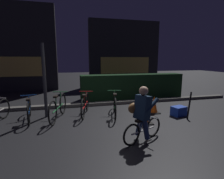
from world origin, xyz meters
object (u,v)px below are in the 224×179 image
at_px(parked_bike_left_mid, 29,109).
at_px(parked_bike_center_left, 58,107).
at_px(parked_bike_right_mid, 115,104).
at_px(closed_umbrella, 189,105).
at_px(street_post, 44,81).
at_px(blue_crate, 179,111).
at_px(parked_bike_center_right, 85,105).
at_px(cyclist, 142,114).
at_px(traffic_cone_far, 154,105).
at_px(traffic_cone_near, 146,114).

relative_size(parked_bike_left_mid, parked_bike_center_left, 0.91).
height_order(parked_bike_right_mid, closed_umbrella, closed_umbrella).
relative_size(street_post, parked_bike_right_mid, 1.39).
bearing_deg(closed_umbrella, parked_bike_left_mid, 126.47).
relative_size(street_post, blue_crate, 5.21).
relative_size(blue_crate, closed_umbrella, 0.52).
relative_size(parked_bike_center_right, cyclist, 1.27).
relative_size(street_post, traffic_cone_far, 3.96).
height_order(traffic_cone_far, blue_crate, traffic_cone_far).
relative_size(parked_bike_center_right, parked_bike_right_mid, 0.96).
height_order(traffic_cone_far, closed_umbrella, closed_umbrella).
bearing_deg(closed_umbrella, parked_bike_center_left, 125.69).
bearing_deg(traffic_cone_near, parked_bike_center_left, 157.68).
relative_size(parked_bike_left_mid, parked_bike_right_mid, 0.94).
distance_m(parked_bike_center_left, closed_umbrella, 4.06).
relative_size(parked_bike_right_mid, traffic_cone_near, 2.84).
bearing_deg(cyclist, traffic_cone_near, 36.00).
bearing_deg(traffic_cone_far, cyclist, -124.36).
xyz_separation_m(traffic_cone_far, closed_umbrella, (0.85, -0.70, 0.12)).
height_order(traffic_cone_near, closed_umbrella, closed_umbrella).
height_order(parked_bike_center_right, cyclist, cyclist).
relative_size(parked_bike_center_right, closed_umbrella, 1.86).
xyz_separation_m(parked_bike_right_mid, traffic_cone_far, (1.34, -0.14, -0.07)).
relative_size(parked_bike_center_right, blue_crate, 3.59).
bearing_deg(parked_bike_left_mid, traffic_cone_near, -118.09).
height_order(parked_bike_center_left, traffic_cone_near, parked_bike_center_left).
distance_m(parked_bike_center_right, blue_crate, 3.07).
bearing_deg(parked_bike_center_left, parked_bike_left_mid, 95.39).
xyz_separation_m(parked_bike_center_left, traffic_cone_far, (3.12, -0.15, -0.08)).
xyz_separation_m(street_post, parked_bike_center_right, (1.22, -0.07, -0.81)).
xyz_separation_m(parked_bike_left_mid, parked_bike_center_right, (1.68, 0.12, 0.01)).
xyz_separation_m(parked_bike_left_mid, parked_bike_center_left, (0.85, -0.11, 0.03)).
relative_size(parked_bike_right_mid, closed_umbrella, 1.94).
relative_size(parked_bike_left_mid, cyclist, 1.24).
xyz_separation_m(parked_bike_left_mid, blue_crate, (4.63, -0.71, -0.18)).
distance_m(street_post, cyclist, 3.25).
distance_m(blue_crate, cyclist, 2.39).
bearing_deg(blue_crate, traffic_cone_near, -163.42).
height_order(street_post, parked_bike_center_left, street_post).
distance_m(street_post, closed_umbrella, 4.56).
xyz_separation_m(parked_bike_right_mid, blue_crate, (2.00, -0.59, -0.20)).
distance_m(traffic_cone_far, blue_crate, 0.81).
bearing_deg(parked_bike_right_mid, parked_bike_left_mid, 100.08).
relative_size(street_post, traffic_cone_near, 3.95).
distance_m(parked_bike_center_left, traffic_cone_far, 3.13).
xyz_separation_m(street_post, blue_crate, (4.17, -0.90, -1.00)).
bearing_deg(blue_crate, parked_bike_left_mid, 171.22).
bearing_deg(traffic_cone_far, traffic_cone_near, -128.92).
bearing_deg(parked_bike_right_mid, parked_bike_center_right, 88.34).
relative_size(parked_bike_center_right, traffic_cone_near, 2.72).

